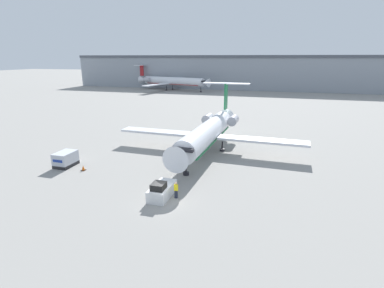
{
  "coord_description": "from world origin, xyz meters",
  "views": [
    {
      "loc": [
        10.96,
        -26.74,
        14.63
      ],
      "look_at": [
        0.0,
        10.88,
        3.24
      ],
      "focal_mm": 28.0,
      "sensor_mm": 36.0,
      "label": 1
    }
  ],
  "objects_px": {
    "luggage_cart": "(66,159)",
    "worker_near_tug": "(176,190)",
    "airplane_parked_far_left": "(172,81)",
    "airplane_main": "(208,132)",
    "pushback_tug": "(162,190)",
    "traffic_cone_left": "(83,168)"
  },
  "relations": [
    {
      "from": "pushback_tug",
      "to": "traffic_cone_left",
      "type": "distance_m",
      "value": 13.8
    },
    {
      "from": "luggage_cart",
      "to": "airplane_main",
      "type": "bearing_deg",
      "value": 34.76
    },
    {
      "from": "airplane_main",
      "to": "pushback_tug",
      "type": "distance_m",
      "value": 17.51
    },
    {
      "from": "airplane_main",
      "to": "airplane_parked_far_left",
      "type": "height_order",
      "value": "airplane_parked_far_left"
    },
    {
      "from": "pushback_tug",
      "to": "luggage_cart",
      "type": "distance_m",
      "value": 17.22
    },
    {
      "from": "pushback_tug",
      "to": "worker_near_tug",
      "type": "height_order",
      "value": "pushback_tug"
    },
    {
      "from": "pushback_tug",
      "to": "luggage_cart",
      "type": "relative_size",
      "value": 1.39
    },
    {
      "from": "airplane_main",
      "to": "traffic_cone_left",
      "type": "distance_m",
      "value": 19.4
    },
    {
      "from": "traffic_cone_left",
      "to": "airplane_parked_far_left",
      "type": "xyz_separation_m",
      "value": [
        -23.56,
        99.5,
        3.69
      ]
    },
    {
      "from": "airplane_main",
      "to": "pushback_tug",
      "type": "height_order",
      "value": "airplane_main"
    },
    {
      "from": "airplane_parked_far_left",
      "to": "airplane_main",
      "type": "bearing_deg",
      "value": -66.46
    },
    {
      "from": "airplane_main",
      "to": "worker_near_tug",
      "type": "relative_size",
      "value": 16.6
    },
    {
      "from": "luggage_cart",
      "to": "worker_near_tug",
      "type": "relative_size",
      "value": 1.72
    },
    {
      "from": "luggage_cart",
      "to": "worker_near_tug",
      "type": "height_order",
      "value": "luggage_cart"
    },
    {
      "from": "worker_near_tug",
      "to": "airplane_parked_far_left",
      "type": "relative_size",
      "value": 0.05
    },
    {
      "from": "worker_near_tug",
      "to": "airplane_parked_far_left",
      "type": "height_order",
      "value": "airplane_parked_far_left"
    },
    {
      "from": "worker_near_tug",
      "to": "traffic_cone_left",
      "type": "relative_size",
      "value": 2.63
    },
    {
      "from": "airplane_main",
      "to": "worker_near_tug",
      "type": "distance_m",
      "value": 17.39
    },
    {
      "from": "pushback_tug",
      "to": "airplane_parked_far_left",
      "type": "xyz_separation_m",
      "value": [
        -36.64,
        103.85,
        3.29
      ]
    },
    {
      "from": "luggage_cart",
      "to": "airplane_parked_far_left",
      "type": "xyz_separation_m",
      "value": [
        -20.21,
        98.7,
        3.02
      ]
    },
    {
      "from": "luggage_cart",
      "to": "worker_near_tug",
      "type": "distance_m",
      "value": 18.74
    },
    {
      "from": "luggage_cart",
      "to": "airplane_parked_far_left",
      "type": "distance_m",
      "value": 100.79
    }
  ]
}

